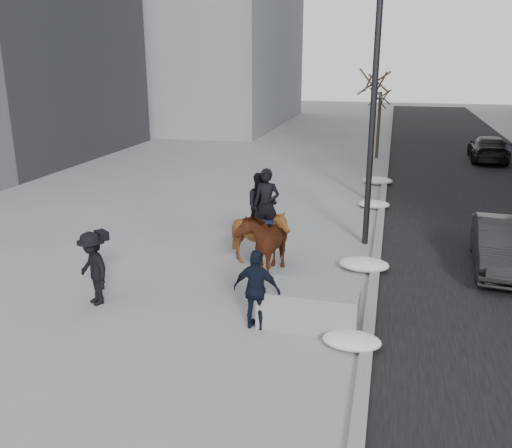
% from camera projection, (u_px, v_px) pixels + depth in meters
% --- Properties ---
extents(ground, '(120.00, 120.00, 0.00)m').
position_uv_depth(ground, '(244.00, 298.00, 13.03)').
color(ground, gray).
rests_on(ground, ground).
extents(road, '(8.00, 90.00, 0.01)m').
position_uv_depth(road, '(490.00, 208.00, 20.67)').
color(road, black).
rests_on(road, ground).
extents(curb, '(0.25, 90.00, 0.12)m').
position_uv_depth(curb, '(382.00, 200.00, 21.58)').
color(curb, gray).
rests_on(curb, ground).
extents(planter, '(2.13, 1.10, 0.84)m').
position_uv_depth(planter, '(309.00, 307.00, 11.62)').
color(planter, gray).
rests_on(planter, ground).
extents(car_near, '(1.71, 4.17, 1.35)m').
position_uv_depth(car_near, '(503.00, 246.00, 14.61)').
color(car_near, black).
rests_on(car_near, ground).
extents(car_far, '(2.16, 4.83, 1.37)m').
position_uv_depth(car_far, '(488.00, 148.00, 29.90)').
color(car_far, black).
rests_on(car_far, ground).
extents(tree_near, '(1.20, 1.20, 5.58)m').
position_uv_depth(tree_near, '(372.00, 130.00, 21.13)').
color(tree_near, '#392D22').
rests_on(tree_near, ground).
extents(tree_far, '(1.20, 1.20, 4.08)m').
position_uv_depth(tree_far, '(379.00, 122.00, 30.37)').
color(tree_far, '#33251E').
rests_on(tree_far, ground).
extents(mounted_left, '(1.12, 2.22, 2.80)m').
position_uv_depth(mounted_left, '(265.00, 235.00, 14.28)').
color(mounted_left, '#45200D').
rests_on(mounted_left, ground).
extents(mounted_right, '(1.87, 1.96, 2.60)m').
position_uv_depth(mounted_right, '(260.00, 230.00, 14.68)').
color(mounted_right, '#4E220F').
rests_on(mounted_right, ground).
extents(feeder, '(1.06, 0.89, 1.75)m').
position_uv_depth(feeder, '(257.00, 290.00, 11.35)').
color(feeder, black).
rests_on(feeder, ground).
extents(camera_crew, '(1.30, 1.19, 1.75)m').
position_uv_depth(camera_crew, '(93.00, 268.00, 12.49)').
color(camera_crew, black).
rests_on(camera_crew, ground).
extents(lamppost, '(0.25, 1.04, 9.09)m').
position_uv_depth(lamppost, '(375.00, 77.00, 15.29)').
color(lamppost, black).
rests_on(lamppost, ground).
extents(snow_piles, '(1.34, 15.63, 0.34)m').
position_uv_depth(snow_piles, '(370.00, 226.00, 18.03)').
color(snow_piles, silver).
rests_on(snow_piles, ground).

